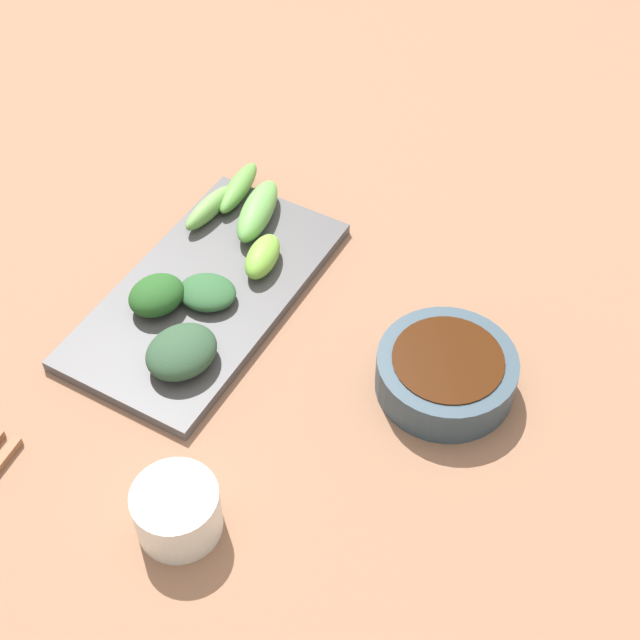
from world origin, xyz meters
TOP-DOWN VIEW (x-y plane):
  - tabletop at (0.00, 0.00)m, footprint 2.10×2.10m
  - sauce_bowl at (-0.18, -0.01)m, footprint 0.13×0.13m
  - serving_plate at (0.07, 0.00)m, footprint 0.16×0.30m
  - broccoli_stalk_0 at (0.13, -0.09)m, footprint 0.02×0.08m
  - broccoli_stalk_1 at (0.04, -0.06)m, footprint 0.04×0.07m
  - broccoli_stalk_2 at (0.08, -0.11)m, footprint 0.05×0.10m
  - broccoli_leafy_3 at (0.04, 0.09)m, footprint 0.07×0.08m
  - broccoli_leafy_4 at (0.07, 0.01)m, footprint 0.07×0.06m
  - broccoli_leafy_5 at (0.10, 0.04)m, footprint 0.06×0.07m
  - broccoli_stalk_6 at (0.12, -0.13)m, footprint 0.04×0.09m
  - tea_cup at (-0.05, 0.22)m, footprint 0.07×0.07m

SIDE VIEW (x-z plane):
  - tabletop at x=0.00m, z-range 0.00..0.02m
  - serving_plate at x=0.07m, z-range 0.02..0.03m
  - broccoli_leafy_4 at x=0.07m, z-range 0.03..0.05m
  - sauce_bowl at x=-0.18m, z-range 0.02..0.06m
  - broccoli_stalk_6 at x=0.12m, z-range 0.03..0.05m
  - broccoli_stalk_0 at x=0.13m, z-range 0.03..0.05m
  - tea_cup at x=-0.05m, z-range 0.02..0.07m
  - broccoli_stalk_1 at x=0.04m, z-range 0.03..0.06m
  - broccoli_stalk_2 at x=0.08m, z-range 0.03..0.06m
  - broccoli_leafy_5 at x=0.10m, z-range 0.03..0.06m
  - broccoli_leafy_3 at x=0.04m, z-range 0.03..0.06m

